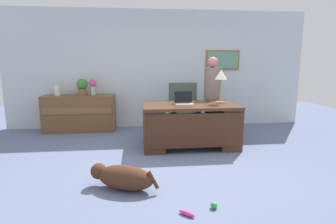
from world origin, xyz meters
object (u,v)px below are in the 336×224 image
Objects in this scene: person_standing at (212,96)px; dog_toy_ball at (214,205)px; vase_empty at (57,90)px; laptop at (184,101)px; credenza at (80,113)px; desk_lamp at (221,77)px; dog_lying at (122,177)px; vase_with_flowers at (93,86)px; potted_plant at (82,86)px; dog_toy_bone at (187,213)px; desk at (190,124)px; armchair at (184,111)px.

person_standing reaches higher than dog_toy_ball.
laptop is at bearing -27.82° from vase_empty.
credenza is 3.21m from desk_lamp.
dog_lying is at bearing -121.79° from laptop.
credenza is at bearing -179.76° from vase_with_flowers.
credenza is at bearing 110.12° from dog_lying.
desk_lamp is at bearing -25.51° from potted_plant.
person_standing reaches higher than credenza.
dog_toy_bone is at bearing -98.44° from laptop.
potted_plant is at bearing 0.00° from vase_empty.
laptop is 2.35m from dog_toy_ball.
dog_lying is 2.65m from desk_lamp.
person_standing is 4.67× the size of vase_with_flowers.
vase_empty is (-1.54, 3.00, 0.77)m from dog_lying.
vase_empty reaches higher than dog_toy_ball.
potted_plant is at bearing 114.73° from dog_toy_bone.
dog_toy_bone is at bearing -44.57° from dog_lying.
dog_toy_bone is (1.69, -3.66, -0.98)m from potted_plant.
dog_lying is 3.59× the size of vase_empty.
dog_toy_bone is (2.22, -3.66, -0.89)m from vase_empty.
desk_lamp is (0.58, 0.10, 0.84)m from desk.
laptop is at bearing -36.87° from vase_with_flowers.
armchair reaches higher than desk.
laptop is 1.37× the size of vase_empty.
credenza is 2.55m from laptop.
potted_plant is (-0.23, 0.00, -0.01)m from vase_with_flowers.
armchair is 3.26m from dog_toy_bone.
vase_empty is at bearing 152.46° from desk.
credenza is 20.91× the size of dog_toy_ball.
armchair reaches higher than vase_empty.
desk_lamp reaches higher than dog_toy_bone.
dog_toy_bone is (-0.31, -0.10, -0.01)m from dog_toy_ball.
desk is 1.98m from dog_lying.
dog_toy_bone is at bearing -98.81° from armchair.
potted_plant is at bearing 167.75° from armchair.
desk reaches higher than dog_lying.
vase_with_flowers is (-1.80, 1.35, 0.18)m from laptop.
desk_lamp is at bearing -24.79° from credenza.
dog_toy_ball is (1.77, -3.56, -0.98)m from vase_with_flowers.
dog_lying is 3.46m from vase_empty.
vase_with_flowers is at bearing 152.50° from desk_lamp.
credenza reaches higher than dog_toy_ball.
credenza is at bearing 168.24° from armchair.
dog_lying is at bearing -135.15° from desk_lamp.
person_standing is (0.57, 0.67, 0.42)m from desk.
credenza is at bearing 115.84° from dog_toy_bone.
person_standing is 0.93m from laptop.
person_standing is 22.00× the size of dog_toy_ball.
vase_with_flowers reaches higher than dog_toy_bone.
vase_with_flowers is 1.91× the size of dog_toy_bone.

